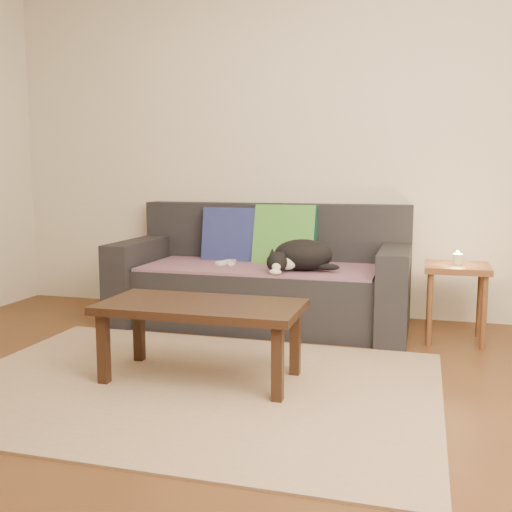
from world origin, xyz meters
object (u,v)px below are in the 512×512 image
Objects in this scene: wii_remote_a at (232,263)px; side_table at (457,278)px; sofa at (263,282)px; coffee_table at (201,313)px; wii_remote_b at (224,262)px; cat at (301,256)px.

side_table reaches higher than wii_remote_a.
sofa is at bearing 174.27° from side_table.
coffee_table is (0.22, -1.22, -0.09)m from wii_remote_a.
side_table is at bearing -101.24° from wii_remote_a.
wii_remote_a is at bearing -67.40° from wii_remote_b.
cat is at bearing -34.28° from sofa.
sofa reaches higher than cat.
wii_remote_b is (-0.06, -0.01, 0.00)m from wii_remote_a.
wii_remote_b is (-0.60, 0.12, -0.09)m from cat.
coffee_table is at bearing -148.70° from wii_remote_b.
cat reaches higher than side_table.
wii_remote_b is 0.14× the size of coffee_table.
wii_remote_a is 1.24m from coffee_table.
coffee_table is (-1.33, -1.18, -0.05)m from side_table.
wii_remote_a is 0.06m from wii_remote_b.
wii_remote_b is at bearing 178.83° from side_table.
side_table is (1.62, -0.03, -0.03)m from wii_remote_b.
wii_remote_b is at bearing 84.77° from wii_remote_a.
wii_remote_b is 0.29× the size of side_table.
cat reaches higher than wii_remote_a.
cat is 1.15m from coffee_table.
wii_remote_b is at bearing -159.46° from sofa.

